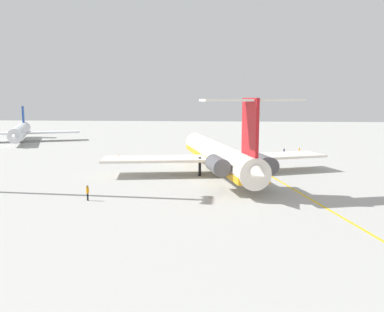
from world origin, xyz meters
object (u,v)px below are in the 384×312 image
(airliner_mid_left, at_px, (20,132))
(safety_cone_tail, at_px, (273,153))
(ground_crew_portside, at_px, (299,150))
(safety_cone_wingtip, at_px, (119,155))
(main_jetliner, at_px, (219,154))
(ground_crew_near_nose, at_px, (87,191))
(ground_crew_near_tail, at_px, (284,151))
(safety_cone_nose, at_px, (278,152))

(airliner_mid_left, height_order, safety_cone_tail, airliner_mid_left)
(ground_crew_portside, distance_m, safety_cone_wingtip, 37.76)
(main_jetliner, xyz_separation_m, safety_cone_wingtip, (18.46, 20.74, -2.96))
(safety_cone_wingtip, bearing_deg, ground_crew_portside, -81.28)
(ground_crew_near_nose, distance_m, ground_crew_near_tail, 48.15)
(safety_cone_tail, bearing_deg, main_jetliner, 155.97)
(ground_crew_near_nose, distance_m, safety_cone_nose, 51.17)
(ground_crew_near_nose, xyz_separation_m, ground_crew_near_tail, (39.10, -28.09, -0.09))
(main_jetliner, xyz_separation_m, ground_crew_near_tail, (22.03, -13.08, -2.16))
(main_jetliner, bearing_deg, safety_cone_wingtip, 33.12)
(safety_cone_nose, relative_size, safety_cone_tail, 1.00)
(safety_cone_nose, bearing_deg, main_jetliner, 154.72)
(ground_crew_near_nose, height_order, ground_crew_near_tail, ground_crew_near_nose)
(airliner_mid_left, distance_m, safety_cone_nose, 69.78)
(ground_crew_near_tail, bearing_deg, safety_cone_nose, -49.84)
(main_jetliner, bearing_deg, safety_cone_tail, -39.24)
(ground_crew_near_tail, height_order, ground_crew_portside, ground_crew_near_tail)
(ground_crew_near_tail, distance_m, safety_cone_nose, 4.27)
(ground_crew_portside, height_order, safety_cone_tail, ground_crew_portside)
(ground_crew_near_nose, relative_size, ground_crew_portside, 1.12)
(safety_cone_nose, bearing_deg, ground_crew_near_nose, 147.67)
(ground_crew_near_tail, xyz_separation_m, ground_crew_portside, (2.15, -3.49, -0.03))
(main_jetliner, xyz_separation_m, airliner_mid_left, (44.04, 55.05, -0.42))
(ground_crew_near_nose, bearing_deg, ground_crew_portside, 172.76)
(airliner_mid_left, bearing_deg, ground_crew_near_tail, 49.08)
(ground_crew_portside, bearing_deg, ground_crew_near_nose, -143.82)
(ground_crew_near_tail, relative_size, safety_cone_tail, 3.08)
(ground_crew_near_nose, relative_size, safety_cone_nose, 3.34)
(ground_crew_portside, height_order, safety_cone_wingtip, ground_crew_portside)
(main_jetliner, distance_m, safety_cone_wingtip, 27.92)
(ground_crew_portside, bearing_deg, ground_crew_near_tail, -164.72)
(ground_crew_near_tail, distance_m, ground_crew_portside, 4.10)
(airliner_mid_left, relative_size, safety_cone_nose, 56.10)
(main_jetliner, distance_m, safety_cone_nose, 29.08)
(main_jetliner, bearing_deg, ground_crew_near_tail, -45.92)
(main_jetliner, height_order, ground_crew_near_tail, main_jetliner)
(ground_crew_portside, xyz_separation_m, safety_cone_nose, (1.98, 4.22, -0.76))
(safety_cone_nose, bearing_deg, safety_cone_tail, 129.43)
(ground_crew_portside, xyz_separation_m, safety_cone_tail, (1.08, 5.31, -0.76))
(airliner_mid_left, xyz_separation_m, safety_cone_nose, (-17.88, -67.40, -2.54))
(ground_crew_near_nose, distance_m, safety_cone_tail, 49.83)
(safety_cone_nose, relative_size, safety_cone_wingtip, 1.00)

